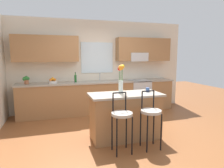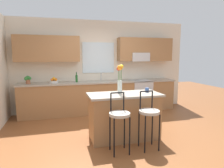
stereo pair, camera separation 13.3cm
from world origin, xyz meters
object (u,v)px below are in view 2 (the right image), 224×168
Objects in this scene: bar_stool_near at (119,117)px; flower_vase at (120,77)px; mug_ceramic at (147,90)px; fruit_bowl_oranges at (54,81)px; bar_stool_middle at (149,114)px; oven_range at (140,95)px; kitchen_island at (124,116)px; bottle_olive_oil at (77,78)px; potted_plant_small at (28,79)px.

bar_stool_near is 1.81× the size of flower_vase.
fruit_bowl_oranges is at bearing 133.83° from mug_ceramic.
fruit_bowl_oranges is at bearing 123.02° from bar_stool_middle.
bar_stool_near is 1.00× the size of bar_stool_middle.
fruit_bowl_oranges is (-2.55, 0.03, 0.51)m from oven_range.
bottle_olive_oil is at bearing 110.87° from kitchen_island.
bar_stool_middle reaches higher than mug_ceramic.
bar_stool_near is at bearing -55.14° from potted_plant_small.
potted_plant_small reaches higher than fruit_bowl_oranges.
mug_ceramic is at bearing 36.88° from bar_stool_near.
mug_ceramic is 0.38× the size of fruit_bowl_oranges.
bar_stool_near is 2.60m from bottle_olive_oil.
flower_vase reaches higher than kitchen_island.
bar_stool_middle is at bearing -67.87° from bottle_olive_oil.
kitchen_island is 0.71m from mug_ceramic.
oven_range is 0.88× the size of bar_stool_middle.
kitchen_island is 2.89m from potted_plant_small.
flower_vase is at bearing 120.30° from bar_stool_middle.
kitchen_island is 0.64m from bar_stool_middle.
potted_plant_small is (-1.28, 0.00, 0.01)m from bottle_olive_oil.
flower_vase reaches higher than potted_plant_small.
bottle_olive_oil is at bearing -0.31° from fruit_bowl_oranges.
bar_stool_near reaches higher than kitchen_island.
mug_ceramic is at bearing -37.49° from potted_plant_small.
kitchen_island is 5.04× the size of bottle_olive_oil.
bottle_olive_oil is (-0.48, 2.52, 0.40)m from bar_stool_near.
mug_ceramic is 0.41× the size of potted_plant_small.
potted_plant_small is at bearing -179.87° from fruit_bowl_oranges.
potted_plant_small is at bearing 124.86° from bar_stool_near.
bar_stool_middle is (0.28, -0.55, 0.17)m from kitchen_island.
potted_plant_small is at bearing 135.87° from kitchen_island.
kitchen_island is 15.97× the size of mug_ceramic.
bottle_olive_oil reaches higher than bar_stool_near.
potted_plant_small is at bearing 132.44° from bar_stool_middle.
fruit_bowl_oranges is (-1.29, 1.92, -0.27)m from flower_vase.
flower_vase is 2.63× the size of potted_plant_small.
kitchen_island is 0.79m from flower_vase.
flower_vase reaches higher than mug_ceramic.
mug_ceramic is 2.70m from fruit_bowl_oranges.
oven_range is 3.27m from potted_plant_small.
bar_stool_near is (-0.28, -0.55, 0.17)m from kitchen_island.
bar_stool_middle is 1.81× the size of flower_vase.
oven_range is 2.60m from fruit_bowl_oranges.
kitchen_island is 6.58× the size of potted_plant_small.
bar_stool_near is (-1.46, -2.50, 0.18)m from oven_range.
flower_vase is 2.75m from potted_plant_small.
oven_range is 2.02m from bottle_olive_oil.
kitchen_island is 2.45m from fruit_bowl_oranges.
bar_stool_near is 1.02m from mug_ceramic.
potted_plant_small is (-2.31, 2.53, 0.41)m from bar_stool_middle.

